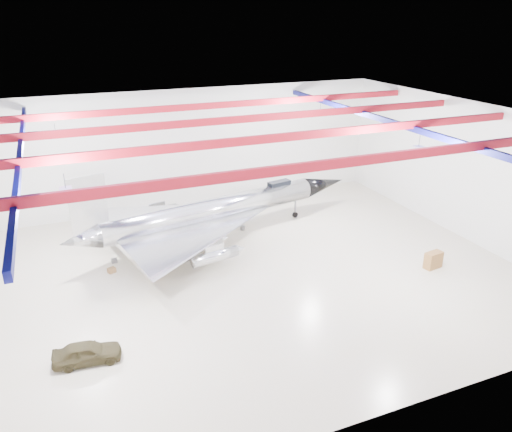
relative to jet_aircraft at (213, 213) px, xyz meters
name	(u,v)px	position (x,y,z in m)	size (l,w,h in m)	color
floor	(231,276)	(-0.86, -6.46, -2.32)	(40.00, 40.00, 0.00)	beige
wall_back	(175,150)	(-0.86, 8.54, 3.18)	(40.00, 40.00, 0.00)	silver
wall_right	(463,170)	(19.14, -6.46, 3.18)	(30.00, 30.00, 0.00)	silver
ceiling	(228,121)	(-0.86, -6.46, 8.68)	(40.00, 40.00, 0.00)	#0A0F38
ceiling_structure	(228,132)	(-0.86, -6.46, 8.00)	(39.50, 29.50, 1.08)	maroon
jet_aircraft	(213,213)	(0.00, 0.00, 0.00)	(25.79, 17.39, 7.08)	silver
jeep	(87,353)	(-11.04, -12.33, -1.72)	(1.42, 3.53, 1.20)	#3B341D
desk	(433,260)	(13.18, -10.85, -1.71)	(1.35, 0.67, 1.23)	brown
crate_ply	(112,270)	(-8.56, -2.68, -2.14)	(0.52, 0.42, 0.37)	olive
toolbox_red	(171,242)	(-3.53, 0.48, -2.17)	(0.43, 0.35, 0.30)	maroon
parts_bin	(216,229)	(0.60, 1.42, -2.13)	(0.56, 0.45, 0.39)	olive
crate_small	(114,261)	(-8.17, -1.17, -2.17)	(0.42, 0.34, 0.30)	#59595B
oil_barrel	(212,247)	(-0.76, -1.82, -2.13)	(0.55, 0.44, 0.39)	olive
spares_box	(243,228)	(2.82, 0.82, -2.14)	(0.40, 0.40, 0.36)	#59595B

